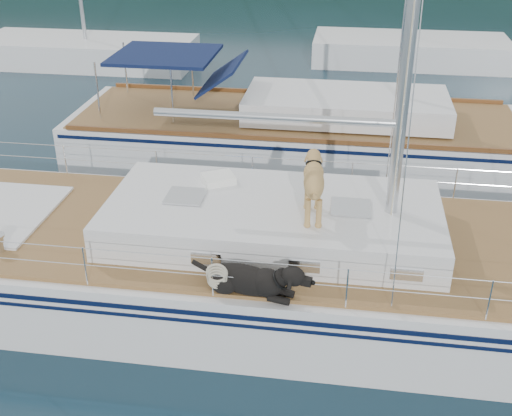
# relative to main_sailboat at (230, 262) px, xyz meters

# --- Properties ---
(ground) EXTENTS (120.00, 120.00, 0.00)m
(ground) POSITION_rel_main_sailboat_xyz_m (-0.10, 0.01, -0.68)
(ground) COLOR black
(ground) RESTS_ON ground
(main_sailboat) EXTENTS (12.00, 3.90, 14.01)m
(main_sailboat) POSITION_rel_main_sailboat_xyz_m (0.00, 0.00, 0.00)
(main_sailboat) COLOR silver
(main_sailboat) RESTS_ON ground
(neighbor_sailboat) EXTENTS (11.00, 3.50, 13.30)m
(neighbor_sailboat) POSITION_rel_main_sailboat_xyz_m (0.61, 6.10, -0.05)
(neighbor_sailboat) COLOR silver
(neighbor_sailboat) RESTS_ON ground
(bg_boat_west) EXTENTS (8.00, 3.00, 11.65)m
(bg_boat_west) POSITION_rel_main_sailboat_xyz_m (-8.10, 14.01, -0.23)
(bg_boat_west) COLOR silver
(bg_boat_west) RESTS_ON ground
(bg_boat_center) EXTENTS (7.20, 3.00, 11.65)m
(bg_boat_center) POSITION_rel_main_sailboat_xyz_m (3.90, 16.01, -0.23)
(bg_boat_center) COLOR silver
(bg_boat_center) RESTS_ON ground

